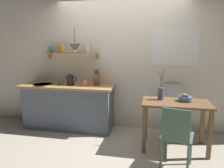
% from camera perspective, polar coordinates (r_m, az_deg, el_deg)
% --- Properties ---
extents(ground_plane, '(14.00, 14.00, 0.00)m').
position_cam_1_polar(ground_plane, '(3.95, 0.71, -14.39)').
color(ground_plane, '#BCB29E').
extents(back_wall, '(6.80, 0.11, 2.70)m').
position_cam_1_polar(back_wall, '(4.21, 5.19, 6.20)').
color(back_wall, silver).
rests_on(back_wall, ground_plane).
extents(kitchen_counter, '(1.83, 0.63, 0.89)m').
position_cam_1_polar(kitchen_counter, '(4.36, -11.54, -5.87)').
color(kitchen_counter, slate).
rests_on(kitchen_counter, ground_plane).
extents(wall_shelf, '(1.12, 0.20, 0.30)m').
position_cam_1_polar(wall_shelf, '(4.36, -11.30, 8.61)').
color(wall_shelf, tan).
extents(dining_table, '(1.05, 0.63, 0.78)m').
position_cam_1_polar(dining_table, '(3.56, 16.63, -6.63)').
color(dining_table, brown).
rests_on(dining_table, ground_plane).
extents(dining_chair_near, '(0.48, 0.48, 0.88)m').
position_cam_1_polar(dining_chair_near, '(2.98, 16.88, -12.85)').
color(dining_chair_near, '#4C6B5B').
rests_on(dining_chair_near, ground_plane).
extents(dining_chair_far, '(0.43, 0.43, 0.93)m').
position_cam_1_polar(dining_chair_far, '(4.12, 15.90, -6.21)').
color(dining_chair_far, silver).
rests_on(dining_chair_far, ground_plane).
extents(fruit_bowl, '(0.21, 0.21, 0.14)m').
position_cam_1_polar(fruit_bowl, '(3.58, 19.00, -3.52)').
color(fruit_bowl, '#51759E').
rests_on(fruit_bowl, dining_table).
extents(twig_vase, '(0.10, 0.10, 0.51)m').
position_cam_1_polar(twig_vase, '(3.55, 12.92, -2.45)').
color(twig_vase, '#475675').
rests_on(twig_vase, dining_table).
extents(electric_kettle, '(0.24, 0.16, 0.22)m').
position_cam_1_polar(electric_kettle, '(4.20, -11.06, 1.02)').
color(electric_kettle, black).
rests_on(electric_kettle, kitchen_counter).
extents(knife_block, '(0.11, 0.16, 0.31)m').
position_cam_1_polar(knife_block, '(4.12, -4.09, 1.35)').
color(knife_block, brown).
rests_on(knife_block, kitchen_counter).
extents(coffee_mug_by_sink, '(0.13, 0.09, 0.10)m').
position_cam_1_polar(coffee_mug_by_sink, '(4.33, -13.52, 0.54)').
color(coffee_mug_by_sink, slate).
rests_on(coffee_mug_by_sink, kitchen_counter).
extents(coffee_mug_spare, '(0.14, 0.09, 0.11)m').
position_cam_1_polar(coffee_mug_spare, '(4.04, -7.21, 0.13)').
color(coffee_mug_spare, '#C6664C').
rests_on(coffee_mug_spare, kitchen_counter).
extents(pendant_lamp, '(0.21, 0.21, 0.45)m').
position_cam_1_polar(pendant_lamp, '(4.03, -9.92, 9.53)').
color(pendant_lamp, black).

